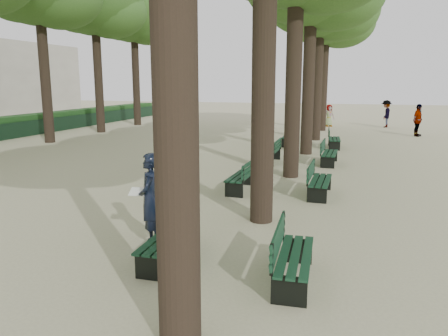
# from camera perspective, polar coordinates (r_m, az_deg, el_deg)

# --- Properties ---
(ground) EXTENTS (120.00, 120.00, 0.00)m
(ground) POSITION_cam_1_polar(r_m,az_deg,el_deg) (8.04, -10.41, -12.24)
(ground) COLOR #B6B18A
(ground) RESTS_ON ground
(tree_central_5) EXTENTS (6.00, 6.00, 9.95)m
(tree_central_5) POSITION_cam_1_polar(r_m,az_deg,el_deg) (29.96, 13.27, 19.51)
(tree_central_5) COLOR #33261C
(tree_central_5) RESTS_ON ground
(tree_far_5) EXTENTS (6.00, 6.00, 10.45)m
(tree_far_5) POSITION_cam_1_polar(r_m,az_deg,el_deg) (33.70, -11.76, 19.46)
(tree_far_5) COLOR #33261C
(tree_far_5) RESTS_ON ground
(bench_left_0) EXTENTS (0.61, 1.81, 0.92)m
(bench_left_0) POSITION_cam_1_polar(r_m,az_deg,el_deg) (7.99, -7.30, -10.18)
(bench_left_0) COLOR black
(bench_left_0) RESTS_ON ground
(bench_left_1) EXTENTS (0.62, 1.81, 0.92)m
(bench_left_1) POSITION_cam_1_polar(r_m,az_deg,el_deg) (12.88, 2.28, -1.82)
(bench_left_1) COLOR black
(bench_left_1) RESTS_ON ground
(bench_left_2) EXTENTS (0.57, 1.80, 0.92)m
(bench_left_2) POSITION_cam_1_polar(r_m,az_deg,el_deg) (17.48, 6.11, 1.59)
(bench_left_2) COLOR black
(bench_left_2) RESTS_ON ground
(bench_left_3) EXTENTS (0.63, 1.82, 0.92)m
(bench_left_3) POSITION_cam_1_polar(r_m,az_deg,el_deg) (22.42, 8.42, 3.64)
(bench_left_3) COLOR black
(bench_left_3) RESTS_ON ground
(bench_right_0) EXTENTS (0.65, 1.82, 0.92)m
(bench_right_0) POSITION_cam_1_polar(r_m,az_deg,el_deg) (7.24, 9.11, -12.54)
(bench_right_0) COLOR black
(bench_right_0) RESTS_ON ground
(bench_right_1) EXTENTS (0.60, 1.81, 0.92)m
(bench_right_1) POSITION_cam_1_polar(r_m,az_deg,el_deg) (12.60, 12.41, -2.37)
(bench_right_1) COLOR black
(bench_right_1) RESTS_ON ground
(bench_right_2) EXTENTS (0.62, 1.81, 0.92)m
(bench_right_2) POSITION_cam_1_polar(r_m,az_deg,el_deg) (17.47, 13.58, 1.33)
(bench_right_2) COLOR black
(bench_right_2) RESTS_ON ground
(bench_right_3) EXTENTS (0.69, 1.83, 0.92)m
(bench_right_3) POSITION_cam_1_polar(r_m,az_deg,el_deg) (21.90, 14.19, 3.25)
(bench_right_3) COLOR black
(bench_right_3) RESTS_ON ground
(man_with_map) EXTENTS (0.70, 0.80, 1.83)m
(man_with_map) POSITION_cam_1_polar(r_m,az_deg,el_deg) (8.67, -9.65, -4.04)
(man_with_map) COLOR black
(man_with_map) RESTS_ON ground
(pedestrian_d) EXTENTS (0.82, 0.67, 1.57)m
(pedestrian_d) POSITION_cam_1_polar(r_m,az_deg,el_deg) (32.56, 13.56, 6.69)
(pedestrian_d) COLOR #262628
(pedestrian_d) RESTS_ON ground
(pedestrian_b) EXTENTS (0.59, 1.28, 1.91)m
(pedestrian_b) POSITION_cam_1_polar(r_m,az_deg,el_deg) (33.03, 20.40, 6.65)
(pedestrian_b) COLOR #262628
(pedestrian_b) RESTS_ON ground
(pedestrian_c) EXTENTS (0.86, 1.16, 1.90)m
(pedestrian_c) POSITION_cam_1_polar(r_m,az_deg,el_deg) (28.25, 23.98, 5.72)
(pedestrian_c) COLOR #262628
(pedestrian_c) RESTS_ON ground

